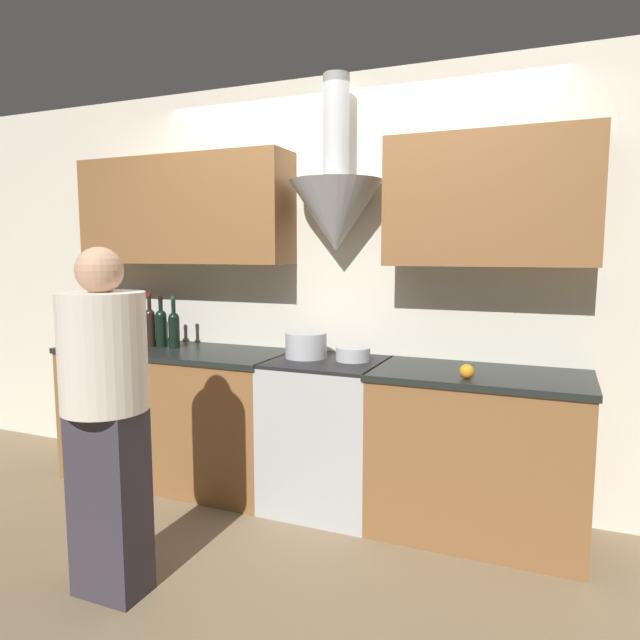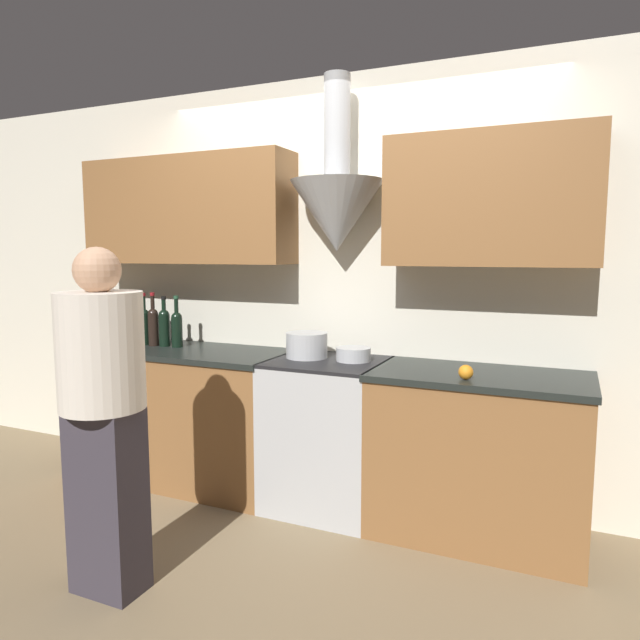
{
  "view_description": "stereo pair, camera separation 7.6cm",
  "coord_description": "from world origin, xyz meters",
  "px_view_note": "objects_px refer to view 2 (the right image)",
  "views": [
    {
      "loc": [
        1.23,
        -2.72,
        1.52
      ],
      "look_at": [
        0.0,
        0.24,
        1.14
      ],
      "focal_mm": 32.0,
      "sensor_mm": 36.0,
      "label": 1
    },
    {
      "loc": [
        1.3,
        -2.69,
        1.52
      ],
      "look_at": [
        0.0,
        0.24,
        1.14
      ],
      "focal_mm": 32.0,
      "sensor_mm": 36.0,
      "label": 2
    }
  ],
  "objects_px": {
    "wine_bottle_1": "(111,324)",
    "wine_bottle_5": "(153,325)",
    "wine_bottle_0": "(99,323)",
    "wine_bottle_4": "(144,324)",
    "wine_bottle_2": "(123,325)",
    "wine_bottle_3": "(133,324)",
    "wine_bottle_7": "(177,327)",
    "orange_fruit": "(466,372)",
    "stove_range": "(327,433)",
    "wine_bottle_6": "(164,326)",
    "mixing_bowl": "(353,354)",
    "person_foreground_left": "(103,408)",
    "stock_pot": "(307,345)"
  },
  "relations": [
    {
      "from": "wine_bottle_1",
      "to": "orange_fruit",
      "type": "distance_m",
      "value": 2.5
    },
    {
      "from": "stove_range",
      "to": "wine_bottle_6",
      "type": "relative_size",
      "value": 2.64
    },
    {
      "from": "stove_range",
      "to": "person_foreground_left",
      "type": "bearing_deg",
      "value": -114.85
    },
    {
      "from": "mixing_bowl",
      "to": "person_foreground_left",
      "type": "xyz_separation_m",
      "value": [
        -0.7,
        -1.25,
        -0.09
      ]
    },
    {
      "from": "wine_bottle_3",
      "to": "mixing_bowl",
      "type": "height_order",
      "value": "wine_bottle_3"
    },
    {
      "from": "wine_bottle_5",
      "to": "person_foreground_left",
      "type": "xyz_separation_m",
      "value": [
        0.73,
        -1.21,
        -0.19
      ]
    },
    {
      "from": "wine_bottle_3",
      "to": "orange_fruit",
      "type": "relative_size",
      "value": 4.62
    },
    {
      "from": "orange_fruit",
      "to": "stock_pot",
      "type": "bearing_deg",
      "value": 167.45
    },
    {
      "from": "wine_bottle_4",
      "to": "wine_bottle_7",
      "type": "relative_size",
      "value": 1.03
    },
    {
      "from": "wine_bottle_3",
      "to": "wine_bottle_4",
      "type": "distance_m",
      "value": 0.1
    },
    {
      "from": "wine_bottle_2",
      "to": "mixing_bowl",
      "type": "bearing_deg",
      "value": 1.06
    },
    {
      "from": "wine_bottle_2",
      "to": "stock_pot",
      "type": "xyz_separation_m",
      "value": [
        1.42,
        0.02,
        -0.05
      ]
    },
    {
      "from": "wine_bottle_0",
      "to": "orange_fruit",
      "type": "bearing_deg",
      "value": -4.12
    },
    {
      "from": "wine_bottle_7",
      "to": "person_foreground_left",
      "type": "bearing_deg",
      "value": -65.72
    },
    {
      "from": "wine_bottle_6",
      "to": "mixing_bowl",
      "type": "distance_m",
      "value": 1.36
    },
    {
      "from": "wine_bottle_0",
      "to": "wine_bottle_2",
      "type": "distance_m",
      "value": 0.2
    },
    {
      "from": "wine_bottle_2",
      "to": "wine_bottle_7",
      "type": "distance_m",
      "value": 0.46
    },
    {
      "from": "wine_bottle_1",
      "to": "wine_bottle_2",
      "type": "bearing_deg",
      "value": 5.95
    },
    {
      "from": "person_foreground_left",
      "to": "wine_bottle_0",
      "type": "bearing_deg",
      "value": 135.32
    },
    {
      "from": "wine_bottle_7",
      "to": "wine_bottle_2",
      "type": "bearing_deg",
      "value": -178.44
    },
    {
      "from": "wine_bottle_6",
      "to": "stock_pot",
      "type": "height_order",
      "value": "wine_bottle_6"
    },
    {
      "from": "wine_bottle_0",
      "to": "mixing_bowl",
      "type": "relative_size",
      "value": 1.62
    },
    {
      "from": "person_foreground_left",
      "to": "mixing_bowl",
      "type": "bearing_deg",
      "value": 60.61
    },
    {
      "from": "wine_bottle_2",
      "to": "wine_bottle_3",
      "type": "bearing_deg",
      "value": 0.27
    },
    {
      "from": "wine_bottle_3",
      "to": "wine_bottle_7",
      "type": "height_order",
      "value": "wine_bottle_7"
    },
    {
      "from": "wine_bottle_1",
      "to": "person_foreground_left",
      "type": "bearing_deg",
      "value": -47.49
    },
    {
      "from": "mixing_bowl",
      "to": "orange_fruit",
      "type": "xyz_separation_m",
      "value": [
        0.69,
        -0.23,
        -0.0
      ]
    },
    {
      "from": "wine_bottle_5",
      "to": "wine_bottle_7",
      "type": "distance_m",
      "value": 0.18
    },
    {
      "from": "wine_bottle_1",
      "to": "wine_bottle_5",
      "type": "bearing_deg",
      "value": 0.27
    },
    {
      "from": "wine_bottle_0",
      "to": "wine_bottle_4",
      "type": "distance_m",
      "value": 0.39
    },
    {
      "from": "wine_bottle_2",
      "to": "stove_range",
      "type": "bearing_deg",
      "value": -0.63
    },
    {
      "from": "wine_bottle_2",
      "to": "mixing_bowl",
      "type": "relative_size",
      "value": 1.61
    },
    {
      "from": "orange_fruit",
      "to": "wine_bottle_1",
      "type": "bearing_deg",
      "value": 175.56
    },
    {
      "from": "wine_bottle_0",
      "to": "orange_fruit",
      "type": "xyz_separation_m",
      "value": [
        2.6,
        -0.19,
        -0.1
      ]
    },
    {
      "from": "wine_bottle_4",
      "to": "mixing_bowl",
      "type": "height_order",
      "value": "wine_bottle_4"
    },
    {
      "from": "wine_bottle_1",
      "to": "wine_bottle_3",
      "type": "relative_size",
      "value": 0.94
    },
    {
      "from": "wine_bottle_3",
      "to": "wine_bottle_6",
      "type": "xyz_separation_m",
      "value": [
        0.27,
        0.01,
        0.0
      ]
    },
    {
      "from": "wine_bottle_4",
      "to": "wine_bottle_7",
      "type": "xyz_separation_m",
      "value": [
        0.27,
        0.01,
        -0.01
      ]
    },
    {
      "from": "wine_bottle_4",
      "to": "wine_bottle_2",
      "type": "bearing_deg",
      "value": -178.68
    },
    {
      "from": "wine_bottle_0",
      "to": "wine_bottle_5",
      "type": "distance_m",
      "value": 0.48
    },
    {
      "from": "wine_bottle_3",
      "to": "stock_pot",
      "type": "distance_m",
      "value": 1.33
    },
    {
      "from": "stove_range",
      "to": "wine_bottle_3",
      "type": "xyz_separation_m",
      "value": [
        -1.47,
        0.02,
        0.58
      ]
    },
    {
      "from": "wine_bottle_7",
      "to": "wine_bottle_5",
      "type": "bearing_deg",
      "value": -173.57
    },
    {
      "from": "wine_bottle_1",
      "to": "wine_bottle_0",
      "type": "bearing_deg",
      "value": -176.73
    },
    {
      "from": "wine_bottle_4",
      "to": "stock_pot",
      "type": "xyz_separation_m",
      "value": [
        1.23,
        0.01,
        -0.07
      ]
    },
    {
      "from": "wine_bottle_5",
      "to": "orange_fruit",
      "type": "height_order",
      "value": "wine_bottle_5"
    },
    {
      "from": "wine_bottle_3",
      "to": "wine_bottle_7",
      "type": "bearing_deg",
      "value": 1.89
    },
    {
      "from": "wine_bottle_7",
      "to": "orange_fruit",
      "type": "height_order",
      "value": "wine_bottle_7"
    },
    {
      "from": "stove_range",
      "to": "person_foreground_left",
      "type": "height_order",
      "value": "person_foreground_left"
    },
    {
      "from": "stove_range",
      "to": "wine_bottle_7",
      "type": "xyz_separation_m",
      "value": [
        -1.11,
        0.03,
        0.58
      ]
    }
  ]
}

